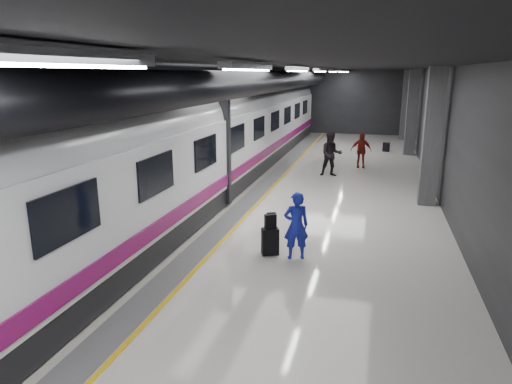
% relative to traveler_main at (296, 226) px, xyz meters
% --- Properties ---
extents(ground, '(40.00, 40.00, 0.00)m').
position_rel_traveler_main_xyz_m(ground, '(-1.10, 3.74, -0.82)').
color(ground, beige).
rests_on(ground, ground).
extents(platform_hall, '(10.02, 40.02, 4.51)m').
position_rel_traveler_main_xyz_m(platform_hall, '(-1.39, 4.70, 2.72)').
color(platform_hall, black).
rests_on(platform_hall, ground).
extents(train, '(3.05, 38.00, 4.05)m').
position_rel_traveler_main_xyz_m(train, '(-4.35, 3.74, 1.25)').
color(train, black).
rests_on(train, ground).
extents(traveler_main, '(0.70, 0.58, 1.63)m').
position_rel_traveler_main_xyz_m(traveler_main, '(0.00, 0.00, 0.00)').
color(traveler_main, '#1C19BD').
rests_on(traveler_main, ground).
extents(suitcase_main, '(0.47, 0.40, 0.66)m').
position_rel_traveler_main_xyz_m(suitcase_main, '(-0.64, 0.08, -0.49)').
color(suitcase_main, black).
rests_on(suitcase_main, ground).
extents(shoulder_bag, '(0.31, 0.27, 0.36)m').
position_rel_traveler_main_xyz_m(shoulder_bag, '(-0.64, 0.08, 0.02)').
color(shoulder_bag, black).
rests_on(shoulder_bag, suitcase_main).
extents(traveler_far_a, '(1.05, 0.89, 1.90)m').
position_rel_traveler_main_xyz_m(traveler_far_a, '(-0.11, 9.25, 0.13)').
color(traveler_far_a, black).
rests_on(traveler_far_a, ground).
extents(traveler_far_b, '(0.99, 0.50, 1.62)m').
position_rel_traveler_main_xyz_m(traveler_far_b, '(1.05, 11.47, -0.00)').
color(traveler_far_b, maroon).
rests_on(traveler_far_b, ground).
extents(suitcase_far, '(0.40, 0.32, 0.50)m').
position_rel_traveler_main_xyz_m(suitcase_far, '(2.27, 16.40, -0.57)').
color(suitcase_far, black).
rests_on(suitcase_far, ground).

